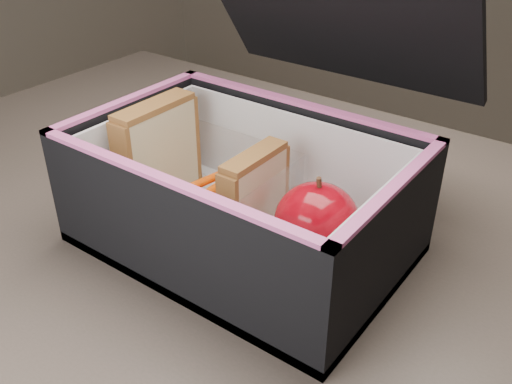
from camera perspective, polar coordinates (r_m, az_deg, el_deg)
kitchen_table at (r=0.69m, az=0.38°, el=-10.52°), size 1.20×0.80×0.75m
lunch_bag at (r=0.58m, az=-1.04°, el=0.71°), size 0.33×0.34×0.30m
plastic_tub at (r=0.62m, az=-5.19°, el=0.72°), size 0.18×0.13×0.08m
sandwich_left at (r=0.65m, az=-9.78°, el=4.13°), size 0.03×0.10×0.11m
sandwich_right at (r=0.58m, az=-0.16°, el=-0.25°), size 0.02×0.08×0.09m
carrot_sticks at (r=0.63m, az=-4.32°, el=-0.41°), size 0.05×0.12×0.03m
paper_napkin at (r=0.57m, az=6.06°, el=-6.67°), size 0.09×0.09×0.01m
red_apple at (r=0.55m, az=6.09°, el=-2.93°), size 0.08×0.08×0.09m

